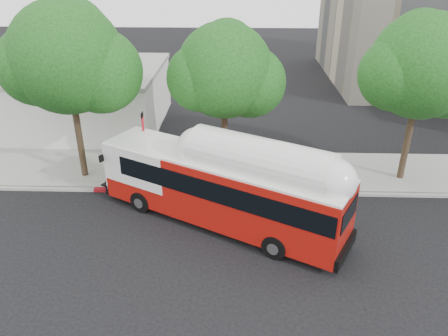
{
  "coord_description": "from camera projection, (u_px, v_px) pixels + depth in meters",
  "views": [
    {
      "loc": [
        -0.27,
        -16.48,
        11.69
      ],
      "look_at": [
        -0.93,
        3.0,
        1.95
      ],
      "focal_mm": 35.0,
      "sensor_mm": 36.0,
      "label": 1
    }
  ],
  "objects": [
    {
      "name": "low_commercial_bldg",
      "position": [
        51.0,
        96.0,
        31.93
      ],
      "size": [
        16.2,
        10.2,
        4.25
      ],
      "color": "silver",
      "rests_on": "ground"
    },
    {
      "name": "street_tree_right",
      "position": [
        430.0,
        70.0,
        22.11
      ],
      "size": [
        6.21,
        5.4,
        9.18
      ],
      "color": "#2D2116",
      "rests_on": "ground"
    },
    {
      "name": "sidewalk",
      "position": [
        242.0,
        170.0,
        25.73
      ],
      "size": [
        60.0,
        5.0,
        0.15
      ],
      "primitive_type": "cube",
      "color": "gray",
      "rests_on": "ground"
    },
    {
      "name": "transit_bus",
      "position": [
        222.0,
        190.0,
        20.16
      ],
      "size": [
        12.33,
        8.08,
        3.8
      ],
      "rotation": [
        0.0,
        0.0,
        -0.5
      ],
      "color": "#A5110B",
      "rests_on": "ground"
    },
    {
      "name": "signal_pole",
      "position": [
        145.0,
        150.0,
        23.11
      ],
      "size": [
        0.12,
        0.41,
        4.3
      ],
      "color": "red",
      "rests_on": "ground"
    },
    {
      "name": "red_curb_segment",
      "position": [
        186.0,
        191.0,
        23.5
      ],
      "size": [
        10.0,
        0.32,
        0.16
      ],
      "primitive_type": "cube",
      "color": "maroon",
      "rests_on": "ground"
    },
    {
      "name": "ground",
      "position": [
        242.0,
        236.0,
        19.96
      ],
      "size": [
        120.0,
        120.0,
        0.0
      ],
      "primitive_type": "plane",
      "color": "black",
      "rests_on": "ground"
    },
    {
      "name": "street_tree_left",
      "position": [
        77.0,
        62.0,
        22.23
      ],
      "size": [
        6.67,
        5.8,
        9.74
      ],
      "color": "#2D2116",
      "rests_on": "ground"
    },
    {
      "name": "street_tree_mid",
      "position": [
        232.0,
        74.0,
        22.75
      ],
      "size": [
        5.75,
        5.0,
        8.62
      ],
      "color": "#2D2116",
      "rests_on": "ground"
    },
    {
      "name": "curb_strip",
      "position": [
        242.0,
        192.0,
        23.41
      ],
      "size": [
        60.0,
        0.3,
        0.15
      ],
      "primitive_type": "cube",
      "color": "gray",
      "rests_on": "ground"
    }
  ]
}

